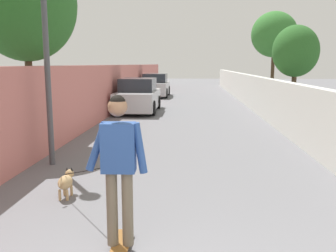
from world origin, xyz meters
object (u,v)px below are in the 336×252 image
Objects in this scene: person_skateboarder at (119,159)px; car_far at (155,86)px; tree_right_near at (274,35)px; dog at (66,181)px; tree_left_far at (25,4)px; skateboard at (121,246)px; lamp_post at (45,21)px; tree_right_distant at (296,52)px; car_near at (138,96)px.

person_skateboarder is 0.44× the size of car_far.
tree_right_near is 2.52× the size of dog.
tree_left_far is 6.51× the size of skateboard.
lamp_post reaches higher than person_skateboarder.
lamp_post is 1.13× the size of car_far.
tree_right_distant is at bearing -145.63° from car_far.
tree_right_near is 2.86× the size of person_skateboarder.
tree_right_distant is at bearing -103.05° from car_near.
lamp_post is at bearing 31.19° from person_skateboarder.
tree_left_far reaches higher than person_skateboarder.
dog is at bearing -153.19° from lamp_post.
lamp_post reaches higher than dog.
tree_right_near is at bearing -29.14° from lamp_post.
tree_right_near is 6.27× the size of skateboard.
tree_right_distant is at bearing -23.65° from person_skateboarder.
tree_right_distant is 4.62× the size of skateboard.
dog is (-4.10, -2.35, -3.46)m from tree_left_far.
tree_left_far reaches higher than lamp_post.
lamp_post is 2.23× the size of dog.
car_near is (7.03, -1.95, -3.02)m from tree_left_far.
person_skateboarder is at bearing -172.74° from car_near.
car_near is at bearing -3.75° from lamp_post.
car_far reaches higher than skateboard.
tree_right_near is 18.31m from person_skateboarder.
person_skateboarder reaches higher than car_near.
person_skateboarder is at bearing 180.00° from skateboard.
car_near is at bearing 122.61° from tree_right_near.
tree_left_far reaches higher than car_far.
lamp_post is 17.42m from car_far.
car_far is (15.13, -1.95, -3.02)m from tree_left_far.
lamp_post is at bearing 150.86° from tree_right_near.
skateboard is 1.06m from person_skateboarder.
tree_left_far is 5.86m from dog.
lamp_post is 1.10× the size of car_near.
person_skateboarder is (-11.31, 4.95, -1.55)m from tree_right_distant.
car_far is at bearing 34.37° from tree_right_distant.
person_skateboarder is 12.94m from car_near.
car_near is at bearing 2.08° from dog.
skateboard is at bearing -175.54° from car_far.
lamp_post is 5.25m from skateboard.
tree_right_near is 15.61m from lamp_post.
car_near is (1.53, 6.59, -1.96)m from tree_right_distant.
tree_left_far is 7.31m from person_skateboarder.
lamp_post is 2.54× the size of person_skateboarder.
tree_right_distant is 1.85× the size of dog.
tree_left_far is at bearing 164.48° from car_near.
tree_right_near is at bearing -37.87° from tree_left_far.
tree_left_far is 1.29× the size of car_near.
skateboard is 0.20× the size of car_far.
person_skateboarder is (-17.31, 5.36, -2.66)m from tree_right_near.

